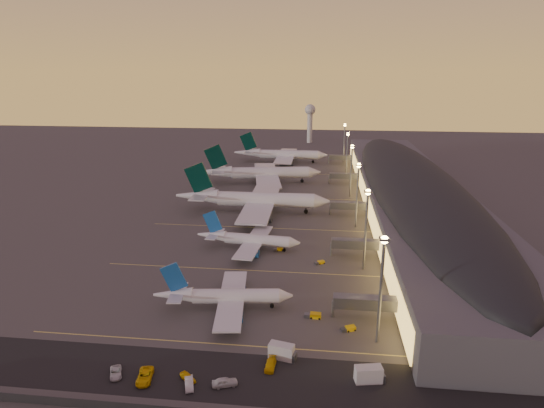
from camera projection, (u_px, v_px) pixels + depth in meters
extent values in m
plane|color=#43413E|center=(250.00, 264.00, 146.28)|extent=(700.00, 700.00, 0.00)
cylinder|color=silver|center=(236.00, 296.00, 118.14)|extent=(22.74, 6.55, 3.82)
cone|color=silver|center=(286.00, 296.00, 118.26)|extent=(4.06, 4.24, 3.82)
cone|color=silver|center=(173.00, 295.00, 117.86)|extent=(10.53, 5.04, 3.82)
cube|color=silver|center=(232.00, 298.00, 118.32)|extent=(10.42, 32.72, 0.42)
cylinder|color=#1A539C|center=(236.00, 290.00, 125.48)|extent=(5.38, 3.47, 2.86)
cylinder|color=#1A539C|center=(233.00, 317.00, 111.90)|extent=(5.38, 3.47, 2.86)
cube|color=#1A539C|center=(174.00, 277.00, 116.47)|extent=(7.01, 1.43, 8.29)
cube|color=silver|center=(178.00, 293.00, 117.71)|extent=(5.02, 11.94, 0.27)
cylinder|color=black|center=(272.00, 305.00, 118.98)|extent=(0.34, 0.34, 1.51)
cylinder|color=black|center=(272.00, 306.00, 119.04)|extent=(1.14, 0.80, 1.07)
cylinder|color=black|center=(230.00, 300.00, 121.44)|extent=(0.34, 0.34, 1.51)
cylinder|color=black|center=(230.00, 301.00, 121.51)|extent=(1.14, 0.80, 1.07)
cylinder|color=black|center=(228.00, 310.00, 116.31)|extent=(0.34, 0.34, 1.51)
cylinder|color=black|center=(228.00, 311.00, 116.38)|extent=(1.14, 0.80, 1.07)
cylinder|color=silver|center=(257.00, 240.00, 157.20)|extent=(23.01, 5.95, 3.87)
cone|color=silver|center=(295.00, 243.00, 154.60)|extent=(4.01, 4.19, 3.87)
cone|color=silver|center=(212.00, 235.00, 160.30)|extent=(10.59, 4.80, 3.87)
cube|color=silver|center=(254.00, 241.00, 157.60)|extent=(9.57, 33.09, 0.43)
cylinder|color=#1A539C|center=(261.00, 238.00, 164.57)|extent=(5.38, 3.36, 2.91)
cylinder|color=#1A539C|center=(251.00, 253.00, 151.09)|extent=(5.38, 3.36, 2.91)
cube|color=#1A539C|center=(213.00, 222.00, 158.78)|extent=(7.12, 1.23, 8.40)
cube|color=silver|center=(215.00, 234.00, 159.89)|extent=(4.73, 12.03, 0.27)
cylinder|color=black|center=(284.00, 249.00, 156.08)|extent=(0.34, 0.34, 1.53)
cylinder|color=black|center=(284.00, 250.00, 156.15)|extent=(1.14, 0.77, 1.08)
cylinder|color=black|center=(254.00, 244.00, 160.87)|extent=(0.34, 0.34, 1.53)
cylinder|color=black|center=(254.00, 245.00, 160.93)|extent=(1.14, 0.77, 1.08)
cylinder|color=black|center=(250.00, 250.00, 155.77)|extent=(0.34, 0.34, 1.53)
cylinder|color=black|center=(250.00, 250.00, 155.84)|extent=(1.14, 0.77, 1.08)
cylinder|color=silver|center=(266.00, 200.00, 197.96)|extent=(42.10, 6.77, 6.36)
cone|color=silver|center=(322.00, 201.00, 195.52)|extent=(6.84, 6.42, 6.36)
cone|color=silver|center=(197.00, 196.00, 200.78)|extent=(19.05, 6.54, 6.36)
cube|color=silver|center=(261.00, 202.00, 198.48)|extent=(12.80, 61.56, 0.70)
cylinder|color=#585B60|center=(268.00, 198.00, 211.85)|extent=(9.54, 4.86, 4.77)
cylinder|color=#585B60|center=(260.00, 216.00, 186.05)|extent=(9.54, 4.86, 4.77)
cube|color=#042A24|center=(198.00, 178.00, 198.37)|extent=(12.55, 1.08, 14.11)
cube|color=silver|center=(202.00, 194.00, 200.28)|extent=(7.00, 22.18, 0.44)
cylinder|color=black|center=(306.00, 211.00, 197.45)|extent=(0.51, 0.51, 2.54)
cylinder|color=black|center=(306.00, 211.00, 197.56)|extent=(1.79, 1.13, 1.78)
cylinder|color=black|center=(259.00, 206.00, 203.80)|extent=(0.51, 0.51, 2.54)
cylinder|color=black|center=(259.00, 207.00, 203.91)|extent=(1.79, 1.13, 1.78)
cylinder|color=black|center=(257.00, 212.00, 195.31)|extent=(0.51, 0.51, 2.54)
cylinder|color=black|center=(257.00, 213.00, 195.42)|extent=(1.79, 1.13, 1.78)
cylinder|color=silver|center=(270.00, 173.00, 250.00)|extent=(42.60, 13.47, 6.37)
cone|color=silver|center=(314.00, 172.00, 251.34)|extent=(7.78, 7.44, 6.37)
cone|color=silver|center=(214.00, 172.00, 248.09)|extent=(19.84, 9.52, 6.37)
cube|color=silver|center=(267.00, 175.00, 250.20)|extent=(22.56, 62.77, 0.70)
cylinder|color=#585B60|center=(268.00, 173.00, 263.86)|extent=(10.19, 6.33, 4.78)
cylinder|color=#585B60|center=(270.00, 184.00, 237.91)|extent=(10.19, 6.33, 4.78)
cube|color=#042A24|center=(216.00, 157.00, 245.82)|extent=(12.55, 3.09, 14.14)
cube|color=silver|center=(219.00, 170.00, 247.95)|extent=(10.48, 23.00, 0.45)
cylinder|color=black|center=(302.00, 180.00, 252.23)|extent=(0.59, 0.59, 2.55)
cylinder|color=black|center=(302.00, 181.00, 252.34)|extent=(1.95, 1.40, 1.78)
cylinder|color=black|center=(264.00, 179.00, 255.34)|extent=(0.59, 0.59, 2.55)
cylinder|color=black|center=(264.00, 180.00, 255.45)|extent=(1.95, 1.40, 1.78)
cylinder|color=black|center=(265.00, 183.00, 246.80)|extent=(0.59, 0.59, 2.55)
cylinder|color=black|center=(265.00, 183.00, 246.91)|extent=(1.95, 1.40, 1.78)
cylinder|color=silver|center=(289.00, 154.00, 306.71)|extent=(39.18, 5.98, 5.92)
cone|color=silver|center=(323.00, 155.00, 304.19)|extent=(6.33, 5.93, 5.92)
cone|color=silver|center=(247.00, 153.00, 309.64)|extent=(17.70, 5.95, 5.92)
cube|color=silver|center=(286.00, 156.00, 307.21)|extent=(11.46, 57.27, 0.65)
cylinder|color=#585B60|center=(289.00, 156.00, 319.64)|extent=(8.85, 4.46, 4.44)
cylinder|color=#585B60|center=(286.00, 162.00, 295.63)|extent=(8.85, 4.46, 4.44)
cube|color=#042A24|center=(248.00, 141.00, 307.39)|extent=(11.68, 0.91, 13.14)
cube|color=silver|center=(250.00, 151.00, 309.16)|extent=(6.35, 20.62, 0.41)
cylinder|color=black|center=(313.00, 161.00, 306.06)|extent=(0.47, 0.47, 2.37)
cylinder|color=black|center=(313.00, 162.00, 306.16)|extent=(1.66, 1.04, 1.66)
cylinder|color=black|center=(285.00, 159.00, 312.18)|extent=(0.47, 0.47, 2.37)
cylinder|color=black|center=(285.00, 160.00, 312.28)|extent=(1.66, 1.04, 1.66)
cylinder|color=black|center=(284.00, 162.00, 304.28)|extent=(0.47, 0.47, 2.37)
cylinder|color=black|center=(284.00, 162.00, 304.38)|extent=(1.66, 1.04, 1.66)
cube|color=#4D4D53|center=(409.00, 193.00, 206.91)|extent=(40.00, 255.00, 12.00)
ellipsoid|color=black|center=(411.00, 181.00, 205.22)|extent=(39.00, 253.00, 10.92)
cube|color=#F1B950|center=(364.00, 194.00, 209.40)|extent=(0.40, 244.80, 8.00)
cube|color=#585B60|center=(366.00, 302.00, 112.70)|extent=(16.00, 3.20, 3.00)
cylinder|color=slate|center=(333.00, 309.00, 114.22)|extent=(0.70, 0.70, 4.40)
cube|color=#585B60|center=(356.00, 244.00, 150.82)|extent=(16.00, 3.20, 3.00)
cylinder|color=slate|center=(331.00, 249.00, 152.35)|extent=(0.70, 0.70, 4.40)
cube|color=#585B60|center=(349.00, 205.00, 193.71)|extent=(16.00, 3.20, 3.00)
cylinder|color=slate|center=(330.00, 210.00, 195.24)|extent=(0.70, 0.70, 4.40)
cube|color=#585B60|center=(344.00, 176.00, 248.04)|extent=(16.00, 3.20, 3.00)
cylinder|color=slate|center=(329.00, 180.00, 249.56)|extent=(0.70, 0.70, 4.40)
cube|color=#585B60|center=(341.00, 157.00, 301.41)|extent=(16.00, 3.20, 3.00)
cylinder|color=slate|center=(329.00, 160.00, 302.94)|extent=(0.70, 0.70, 4.40)
cylinder|color=slate|center=(381.00, 292.00, 100.69)|extent=(0.70, 0.70, 25.00)
cube|color=slate|center=(385.00, 239.00, 97.11)|extent=(2.20, 2.20, 0.50)
sphere|color=#FFC65B|center=(384.00, 240.00, 97.16)|extent=(1.80, 1.80, 1.80)
cylinder|color=slate|center=(366.00, 232.00, 138.82)|extent=(0.70, 0.70, 25.00)
cube|color=slate|center=(368.00, 191.00, 135.23)|extent=(2.20, 2.20, 0.50)
sphere|color=#FFC65B|center=(368.00, 192.00, 135.29)|extent=(1.80, 1.80, 1.80)
cylinder|color=slate|center=(357.00, 197.00, 176.94)|extent=(0.70, 0.70, 25.00)
cube|color=slate|center=(359.00, 165.00, 173.35)|extent=(2.20, 2.20, 0.50)
sphere|color=#FFC65B|center=(359.00, 165.00, 173.41)|extent=(1.80, 1.80, 1.80)
cylinder|color=slate|center=(351.00, 172.00, 219.83)|extent=(0.70, 0.70, 25.00)
cube|color=slate|center=(352.00, 146.00, 216.24)|extent=(2.20, 2.20, 0.50)
sphere|color=#FFC65B|center=(352.00, 147.00, 216.30)|extent=(1.80, 1.80, 1.80)
cylinder|color=slate|center=(347.00, 156.00, 262.72)|extent=(0.70, 0.70, 25.00)
cube|color=slate|center=(348.00, 134.00, 259.13)|extent=(2.20, 2.20, 0.50)
sphere|color=#FFC65B|center=(348.00, 134.00, 259.19)|extent=(1.80, 1.80, 1.80)
cylinder|color=slate|center=(344.00, 144.00, 305.61)|extent=(0.70, 0.70, 25.00)
cube|color=slate|center=(345.00, 125.00, 302.02)|extent=(2.20, 2.20, 0.50)
sphere|color=#FFC65B|center=(345.00, 125.00, 302.08)|extent=(1.80, 1.80, 1.80)
cylinder|color=silver|center=(310.00, 127.00, 389.32)|extent=(4.40, 4.40, 26.00)
sphere|color=silver|center=(310.00, 110.00, 385.09)|extent=(9.00, 9.00, 9.00)
cube|color=black|center=(206.00, 375.00, 92.90)|extent=(260.00, 16.00, 0.01)
cube|color=#D8C659|center=(218.00, 344.00, 103.38)|extent=(90.00, 0.36, 0.00)
cube|color=#D8C659|center=(247.00, 270.00, 141.51)|extent=(90.00, 0.36, 0.00)
cube|color=#D8C659|center=(264.00, 228.00, 179.63)|extent=(90.00, 0.36, 0.00)
cube|color=#D8C659|center=(276.00, 198.00, 222.52)|extent=(90.00, 0.36, 0.00)
cube|color=#D8C659|center=(286.00, 173.00, 274.94)|extent=(90.00, 0.36, 0.00)
cylinder|color=#2D2D30|center=(2.00, 397.00, 85.11)|extent=(0.12, 0.12, 2.00)
cylinder|color=#2D2D30|center=(42.00, 400.00, 84.24)|extent=(0.12, 0.12, 2.00)
cylinder|color=#2D2D30|center=(83.00, 404.00, 83.37)|extent=(0.12, 0.12, 2.00)
cylinder|color=#2D2D30|center=(125.00, 407.00, 82.49)|extent=(0.12, 0.12, 2.00)
cube|color=#EAB908|center=(350.00, 328.00, 108.68)|extent=(2.71, 2.25, 1.07)
cube|color=#585B60|center=(344.00, 330.00, 108.24)|extent=(1.74, 1.69, 0.77)
cylinder|color=black|center=(352.00, 327.00, 109.67)|extent=(0.46, 0.33, 0.43)
cylinder|color=black|center=(355.00, 330.00, 108.34)|extent=(0.46, 0.33, 0.43)
cylinder|color=black|center=(346.00, 328.00, 109.20)|extent=(0.46, 0.33, 0.43)
cylinder|color=black|center=(348.00, 332.00, 107.86)|extent=(0.46, 0.33, 0.43)
cube|color=#EAB908|center=(316.00, 315.00, 114.15)|extent=(2.82, 1.86, 1.25)
cube|color=#585B60|center=(307.00, 315.00, 114.53)|extent=(1.67, 1.57, 0.91)
cylinder|color=black|center=(320.00, 315.00, 114.89)|extent=(0.51, 0.23, 0.50)
cylinder|color=black|center=(319.00, 319.00, 113.28)|extent=(0.51, 0.23, 0.50)
cylinder|color=black|center=(312.00, 315.00, 115.23)|extent=(0.51, 0.23, 0.50)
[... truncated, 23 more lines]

